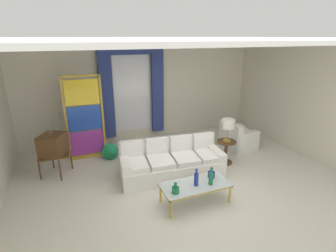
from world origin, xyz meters
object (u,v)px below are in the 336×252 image
bottle_crystal_tall (175,189)px  bottle_amber_squat (211,174)px  coffee_table (195,186)px  table_lamp_brass (228,125)px  peacock_figurine (111,153)px  stained_glass_divider (85,120)px  bottle_ruby_flask (211,178)px  vintage_tv (53,146)px  armchair_white (237,139)px  round_side_table (226,150)px  couch_white_long (171,162)px  bottle_blue_decanter (196,179)px

bottle_crystal_tall → bottle_amber_squat: bearing=15.0°
coffee_table → table_lamp_brass: table_lamp_brass is taller
peacock_figurine → stained_glass_divider: bearing=143.4°
bottle_ruby_flask → table_lamp_brass: 1.87m
bottle_crystal_tall → table_lamp_brass: bearing=34.1°
vintage_tv → armchair_white: (4.81, -0.33, -0.44)m
bottle_crystal_tall → round_side_table: 2.38m
coffee_table → round_side_table: (1.50, 1.21, -0.02)m
stained_glass_divider → table_lamp_brass: (3.22, -1.60, -0.03)m
vintage_tv → bottle_crystal_tall: bearing=-48.7°
armchair_white → bottle_crystal_tall: bearing=-144.6°
vintage_tv → round_side_table: 4.13m
couch_white_long → stained_glass_divider: size_ratio=1.10×
couch_white_long → bottle_ruby_flask: 1.38m
vintage_tv → round_side_table: bearing=-13.7°
armchair_white → stained_glass_divider: stained_glass_divider is taller
bottle_blue_decanter → table_lamp_brass: bearing=39.6°
bottle_blue_decanter → stained_glass_divider: bearing=121.0°
couch_white_long → peacock_figurine: couch_white_long is taller
coffee_table → bottle_crystal_tall: bearing=-165.2°
bottle_blue_decanter → round_side_table: bearing=39.6°
vintage_tv → table_lamp_brass: vintage_tv is taller
bottle_ruby_flask → table_lamp_brass: (1.24, 1.32, 0.47)m
vintage_tv → stained_glass_divider: bearing=38.6°
bottle_amber_squat → armchair_white: bearing=42.5°
bottle_amber_squat → peacock_figurine: 2.82m
couch_white_long → bottle_crystal_tall: 1.43m
couch_white_long → vintage_tv: (-2.49, 0.97, 0.42)m
bottle_amber_squat → couch_white_long: bearing=110.6°
bottle_ruby_flask → round_side_table: 1.82m
coffee_table → peacock_figurine: (-1.19, 2.41, -0.15)m
bottle_blue_decanter → bottle_ruby_flask: 0.28m
stained_glass_divider → peacock_figurine: size_ratio=3.67×
coffee_table → bottle_blue_decanter: 0.18m
bottle_amber_squat → stained_glass_divider: (-2.13, 2.70, 0.57)m
bottle_amber_squat → bottle_ruby_flask: (-0.15, -0.22, 0.07)m
peacock_figurine → table_lamp_brass: (2.69, -1.20, 0.81)m
coffee_table → vintage_tv: size_ratio=0.97×
bottle_blue_decanter → table_lamp_brass: (1.51, 1.25, 0.47)m
vintage_tv → peacock_figurine: bearing=10.0°
armchair_white → stained_glass_divider: 4.21m
bottle_blue_decanter → round_side_table: bottle_blue_decanter is taller
bottle_ruby_flask → round_side_table: (1.24, 1.32, -0.20)m
bottle_ruby_flask → peacock_figurine: bearing=119.9°
bottle_crystal_tall → bottle_ruby_flask: bearing=0.9°
vintage_tv → stained_glass_divider: stained_glass_divider is taller
armchair_white → round_side_table: (-0.81, -0.64, 0.07)m
coffee_table → bottle_amber_squat: size_ratio=5.78×
couch_white_long → bottle_blue_decanter: 1.28m
armchair_white → table_lamp_brass: bearing=-141.6°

